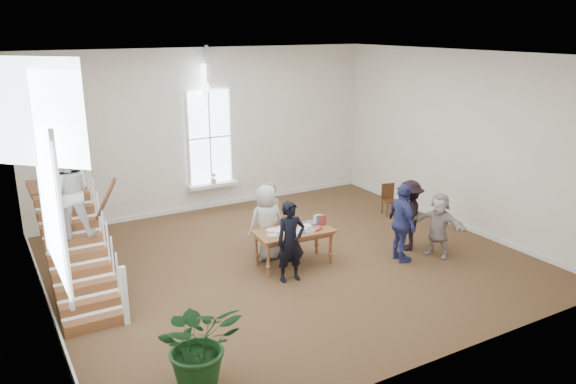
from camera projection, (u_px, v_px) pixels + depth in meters
ground at (289, 261)px, 12.56m from camera, size 10.00×10.00×0.00m
room_shell at (213, 194)px, 16.10m from camera, size 10.49×10.00×10.00m
staircase at (72, 215)px, 10.65m from camera, size 1.10×4.10×2.92m
library_table at (294, 234)px, 12.19m from camera, size 1.76×0.97×0.86m
police_officer at (291, 242)px, 11.40m from camera, size 0.66×0.46×1.70m
elderly_woman at (266, 222)px, 12.48m from camera, size 0.84×0.56×1.71m
person_yellow at (268, 216)px, 13.05m from camera, size 0.93×0.81×1.62m
woman_cluster_a at (402, 223)px, 12.34m from camera, size 0.64×1.11×1.78m
woman_cluster_b at (409, 215)px, 13.02m from camera, size 1.20×1.20×1.67m
woman_cluster_c at (438, 225)px, 12.64m from camera, size 0.93×1.45×1.50m
floor_plant at (200, 343)px, 8.09m from camera, size 1.37×1.24×1.36m
side_chair at (389, 198)px, 15.52m from camera, size 0.45×0.45×0.87m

